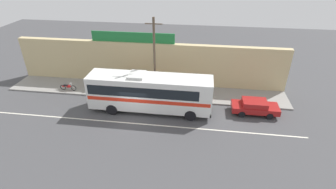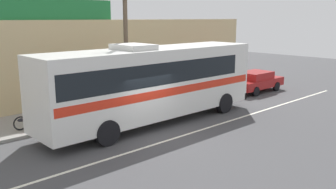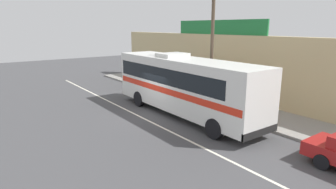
% 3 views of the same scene
% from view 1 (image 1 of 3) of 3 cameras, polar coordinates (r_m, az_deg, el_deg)
% --- Properties ---
extents(ground_plane, '(70.00, 70.00, 0.00)m').
position_cam_1_polar(ground_plane, '(23.87, -7.75, -5.23)').
color(ground_plane, '#444447').
extents(sidewalk_slab, '(30.00, 3.60, 0.14)m').
position_cam_1_polar(sidewalk_slab, '(28.13, -5.08, 0.81)').
color(sidewalk_slab, gray).
rests_on(sidewalk_slab, ground_plane).
extents(storefront_facade, '(30.00, 0.70, 4.80)m').
position_cam_1_polar(storefront_facade, '(29.03, -4.37, 6.87)').
color(storefront_facade, tan).
rests_on(storefront_facade, ground_plane).
extents(storefront_billboard, '(9.15, 0.12, 1.10)m').
position_cam_1_polar(storefront_billboard, '(28.43, -7.89, 12.50)').
color(storefront_billboard, '#1E7538').
rests_on(storefront_billboard, storefront_facade).
extents(road_center_stripe, '(30.00, 0.14, 0.01)m').
position_cam_1_polar(road_center_stripe, '(23.24, -8.25, -6.32)').
color(road_center_stripe, silver).
rests_on(road_center_stripe, ground_plane).
extents(intercity_bus, '(11.45, 2.68, 3.78)m').
position_cam_1_polar(intercity_bus, '(23.83, -4.23, 0.73)').
color(intercity_bus, silver).
rests_on(intercity_bus, ground_plane).
extents(parked_car, '(4.28, 1.87, 1.37)m').
position_cam_1_polar(parked_car, '(25.28, 18.74, -2.56)').
color(parked_car, maroon).
rests_on(parked_car, ground_plane).
extents(utility_pole, '(1.60, 0.22, 8.22)m').
position_cam_1_polar(utility_pole, '(24.79, -3.01, 7.85)').
color(utility_pole, brown).
rests_on(utility_pole, sidewalk_slab).
extents(motorcycle_orange, '(1.96, 0.56, 0.94)m').
position_cam_1_polar(motorcycle_orange, '(27.99, -12.28, 1.20)').
color(motorcycle_orange, black).
rests_on(motorcycle_orange, sidewalk_slab).
extents(motorcycle_red, '(1.82, 0.56, 0.94)m').
position_cam_1_polar(motorcycle_red, '(29.87, -21.41, 1.62)').
color(motorcycle_red, black).
rests_on(motorcycle_red, sidewalk_slab).
extents(pedestrian_by_curb, '(0.30, 0.48, 1.61)m').
position_cam_1_polar(pedestrian_by_curb, '(27.16, -6.60, 2.02)').
color(pedestrian_by_curb, brown).
rests_on(pedestrian_by_curb, sidewalk_slab).
extents(pedestrian_far_right, '(0.30, 0.48, 1.66)m').
position_cam_1_polar(pedestrian_far_right, '(28.96, -16.28, 2.84)').
color(pedestrian_far_right, navy).
rests_on(pedestrian_far_right, sidewalk_slab).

